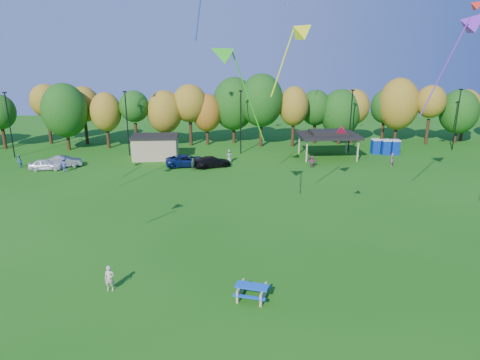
{
  "coord_description": "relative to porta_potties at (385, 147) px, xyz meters",
  "views": [
    {
      "loc": [
        -2.25,
        -20.59,
        14.79
      ],
      "look_at": [
        -0.43,
        6.0,
        6.52
      ],
      "focal_mm": 32.0,
      "sensor_mm": 36.0,
      "label": 1
    }
  ],
  "objects": [
    {
      "name": "far_person_5",
      "position": [
        -43.34,
        -6.26,
        -0.17
      ],
      "size": [
        1.35,
        0.99,
        1.86
      ],
      "primitive_type": "imported",
      "rotation": [
        0.0,
        0.0,
        2.87
      ],
      "color": "#484395",
      "rests_on": "ground"
    },
    {
      "name": "far_person_1",
      "position": [
        -27.44,
        -6.77,
        -0.3
      ],
      "size": [
        0.67,
        1.01,
        1.6
      ],
      "primitive_type": "imported",
      "rotation": [
        0.0,
        0.0,
        1.25
      ],
      "color": "#5C814F",
      "rests_on": "ground"
    },
    {
      "name": "utility_building",
      "position": [
        -32.82,
        -0.17,
        0.54
      ],
      "size": [
        6.3,
        4.3,
        3.25
      ],
      "color": "tan",
      "rests_on": "ground"
    },
    {
      "name": "far_person_2",
      "position": [
        -12.18,
        -6.3,
        -0.33
      ],
      "size": [
        1.5,
        0.92,
        1.55
      ],
      "primitive_type": "imported",
      "rotation": [
        0.0,
        0.0,
        2.79
      ],
      "color": "#A54572",
      "rests_on": "ground"
    },
    {
      "name": "kite_7",
      "position": [
        -4.39,
        -24.83,
        15.64
      ],
      "size": [
        5.15,
        2.3,
        8.62
      ],
      "color": "purple"
    },
    {
      "name": "kite_13",
      "position": [
        -15.57,
        -28.42,
        8.02
      ],
      "size": [
        1.19,
        1.34,
        1.14
      ],
      "color": "#DF0C43"
    },
    {
      "name": "ground",
      "position": [
        -22.82,
        -38.17,
        -1.1
      ],
      "size": [
        160.0,
        160.0,
        0.0
      ],
      "primitive_type": "plane",
      "color": "#19600F",
      "rests_on": "ground"
    },
    {
      "name": "picnic_table",
      "position": [
        -22.77,
        -35.83,
        -0.59
      ],
      "size": [
        2.44,
        2.23,
        0.87
      ],
      "rotation": [
        0.0,
        0.0,
        -0.34
      ],
      "color": "tan",
      "rests_on": "ground"
    },
    {
      "name": "far_person_4",
      "position": [
        -1.7,
        -6.42,
        -0.22
      ],
      "size": [
        0.61,
        0.74,
        1.75
      ],
      "primitive_type": "imported",
      "rotation": [
        0.0,
        0.0,
        4.36
      ],
      "color": "#AA5083",
      "rests_on": "ground"
    },
    {
      "name": "kite_12",
      "position": [
        -18.49,
        -27.75,
        14.82
      ],
      "size": [
        3.39,
        1.98,
        5.56
      ],
      "color": "#FFFE1A"
    },
    {
      "name": "tree_line",
      "position": [
        -23.85,
        7.34,
        4.82
      ],
      "size": [
        93.57,
        10.55,
        11.15
      ],
      "color": "black",
      "rests_on": "ground"
    },
    {
      "name": "porta_potties",
      "position": [
        0.0,
        0.0,
        0.0
      ],
      "size": [
        3.75,
        1.89,
        2.18
      ],
      "color": "#0B3098",
      "rests_on": "ground"
    },
    {
      "name": "lamp_posts",
      "position": [
        -20.82,
        1.83,
        3.8
      ],
      "size": [
        64.5,
        0.25,
        9.09
      ],
      "color": "black",
      "rests_on": "ground"
    },
    {
      "name": "car_d",
      "position": [
        -25.01,
        -5.29,
        -0.39
      ],
      "size": [
        5.23,
        3.41,
        1.41
      ],
      "primitive_type": "imported",
      "rotation": [
        0.0,
        0.0,
        1.89
      ],
      "color": "black",
      "rests_on": "ground"
    },
    {
      "name": "kite_flyer",
      "position": [
        -31.67,
        -34.33,
        -0.25
      ],
      "size": [
        0.62,
        0.41,
        1.7
      ],
      "primitive_type": "imported",
      "rotation": [
        0.0,
        0.0,
        0.01
      ],
      "color": "beige",
      "rests_on": "ground"
    },
    {
      "name": "car_b",
      "position": [
        -44.12,
        -3.9,
        -0.38
      ],
      "size": [
        4.6,
        2.63,
        1.43
      ],
      "primitive_type": "imported",
      "rotation": [
        0.0,
        0.0,
        1.84
      ],
      "color": "gray",
      "rests_on": "ground"
    },
    {
      "name": "kite_3",
      "position": [
        -24.32,
        -27.04,
        13.24
      ],
      "size": [
        4.45,
        1.82,
        7.53
      ],
      "color": "green"
    },
    {
      "name": "far_person_3",
      "position": [
        -22.71,
        -2.98,
        -0.22
      ],
      "size": [
        0.92,
        0.67,
        1.75
      ],
      "primitive_type": "imported",
      "rotation": [
        0.0,
        0.0,
        3.01
      ],
      "color": "#738A5E",
      "rests_on": "ground"
    },
    {
      "name": "pavilion",
      "position": [
        -8.82,
        -1.17,
        2.13
      ],
      "size": [
        8.2,
        6.2,
        3.77
      ],
      "color": "tan",
      "rests_on": "ground"
    },
    {
      "name": "kite_15",
      "position": [
        1.22,
        -15.59,
        17.74
      ],
      "size": [
        1.68,
        1.39,
        1.52
      ],
      "color": "red"
    },
    {
      "name": "far_person_0",
      "position": [
        -49.84,
        -3.76,
        -0.28
      ],
      "size": [
        0.79,
        0.92,
        1.63
      ],
      "primitive_type": "imported",
      "rotation": [
        0.0,
        0.0,
        4.47
      ],
      "color": "#5184B2",
      "rests_on": "ground"
    },
    {
      "name": "car_c",
      "position": [
        -28.33,
        -4.67,
        -0.35
      ],
      "size": [
        5.61,
        3.0,
        1.5
      ],
      "primitive_type": "imported",
      "rotation": [
        0.0,
        0.0,
        1.67
      ],
      "color": "#0D1F52",
      "rests_on": "ground"
    },
    {
      "name": "car_a",
      "position": [
        -45.96,
        -5.22,
        -0.41
      ],
      "size": [
        4.08,
        1.72,
        1.38
      ],
      "primitive_type": "imported",
      "rotation": [
        0.0,
        0.0,
        1.59
      ],
      "color": "white",
      "rests_on": "ground"
    }
  ]
}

